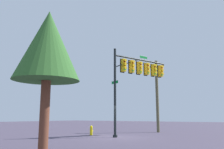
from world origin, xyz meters
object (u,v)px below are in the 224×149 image
object	(u,v)px
signal_pole_assembly	(138,72)
tree_near	(48,46)
fire_hydrant	(91,130)
utility_pole	(157,95)

from	to	relation	value
signal_pole_assembly	tree_near	bearing A→B (deg)	-171.55
tree_near	signal_pole_assembly	bearing A→B (deg)	8.45
signal_pole_assembly	tree_near	xyz separation A→B (m)	(-11.85, -1.76, -0.90)
signal_pole_assembly	fire_hydrant	size ratio (longest dim) A/B	8.77
tree_near	fire_hydrant	bearing A→B (deg)	29.11
signal_pole_assembly	utility_pole	world-z (taller)	utility_pole
signal_pole_assembly	utility_pole	distance (m)	5.46
utility_pole	tree_near	xyz separation A→B (m)	(-17.05, -2.22, 0.68)
signal_pole_assembly	utility_pole	bearing A→B (deg)	5.00
fire_hydrant	tree_near	distance (m)	12.40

